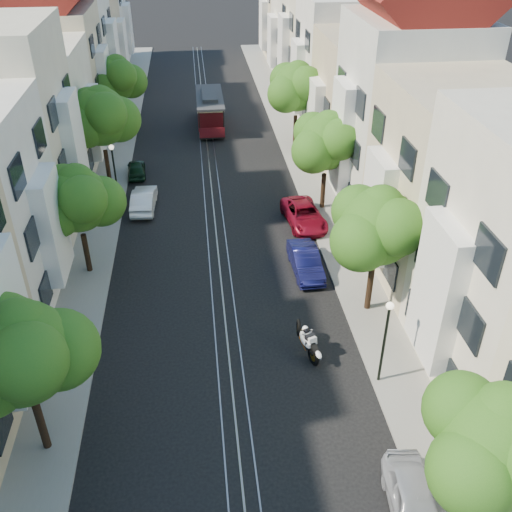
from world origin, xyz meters
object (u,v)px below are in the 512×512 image
object	(u,v)px
tree_e_b	(379,228)
parked_car_e_far	(304,215)
tree_w_c	(101,118)
lamp_west	(114,166)
tree_w_a	(22,355)
tree_w_b	(78,201)
tree_e_a	(498,444)
parked_car_e_mid	(306,261)
cable_car	(210,109)
lamp_east	(386,331)
parked_car_w_far	(136,169)
sportbike_rider	(307,340)
parked_car_w_mid	(144,199)
tree_w_d	(117,80)
tree_e_c	(327,143)
parked_car_e_near	(414,503)
tree_e_d	(297,88)

from	to	relation	value
tree_e_b	parked_car_e_far	world-z (taller)	tree_e_b
tree_w_c	lamp_west	xyz separation A→B (m)	(0.84, -2.98, -2.22)
tree_w_a	lamp_west	distance (m)	20.13
tree_e_b	tree_w_b	size ratio (longest dim) A/B	1.07
tree_e_a	parked_car_e_mid	distance (m)	16.36
tree_e_b	tree_w_b	distance (m)	15.25
cable_car	lamp_east	bearing A→B (deg)	-79.62
tree_e_b	parked_car_w_far	distance (m)	22.15
lamp_east	sportbike_rider	distance (m)	3.97
tree_e_a	parked_car_w_mid	xyz separation A→B (m)	(-11.83, 24.29, -3.72)
parked_car_w_far	lamp_east	bearing A→B (deg)	112.80
lamp_east	parked_car_e_mid	xyz separation A→B (m)	(-1.59, 8.70, -2.18)
tree_e_a	lamp_east	bearing A→B (deg)	97.79
tree_w_c	tree_w_d	distance (m)	11.01
parked_car_w_mid	parked_car_w_far	xyz separation A→B (m)	(-0.85, 5.39, -0.13)
lamp_west	parked_car_w_mid	bearing A→B (deg)	-22.96
tree_e_b	tree_w_b	world-z (taller)	tree_e_b
tree_e_c	parked_car_e_near	distance (m)	22.62
lamp_east	parked_car_e_near	size ratio (longest dim) A/B	1.04
tree_e_c	tree_w_d	size ratio (longest dim) A/B	1.00
parked_car_e_far	tree_e_c	bearing A→B (deg)	43.23
cable_car	tree_e_c	bearing A→B (deg)	-67.42
tree_e_a	parked_car_e_far	bearing A→B (deg)	94.51
parked_car_e_mid	parked_car_w_far	xyz separation A→B (m)	(-10.12, 13.95, -0.12)
tree_e_b	parked_car_e_near	bearing A→B (deg)	-98.42
sportbike_rider	cable_car	distance (m)	30.57
tree_e_b	tree_e_d	size ratio (longest dim) A/B	0.98
cable_car	parked_car_w_mid	distance (m)	16.02
tree_w_b	parked_car_w_far	bearing A→B (deg)	82.25
parked_car_e_mid	tree_w_b	bearing A→B (deg)	171.80
tree_w_a	tree_w_d	world-z (taller)	tree_w_a
tree_e_d	tree_w_a	distance (m)	32.38
lamp_west	cable_car	xyz separation A→B (m)	(6.80, 14.43, -1.16)
lamp_west	tree_w_d	bearing A→B (deg)	93.44
tree_w_a	lamp_west	world-z (taller)	tree_w_a
parked_car_w_far	tree_e_d	bearing A→B (deg)	-165.70
parked_car_e_near	cable_car	bearing A→B (deg)	103.48
sportbike_rider	parked_car_e_mid	size ratio (longest dim) A/B	0.54
lamp_west	parked_car_e_far	size ratio (longest dim) A/B	0.90
tree_w_d	lamp_east	world-z (taller)	tree_w_d
tree_w_c	parked_car_w_far	bearing A→B (deg)	44.16
cable_car	tree_w_b	bearing A→B (deg)	-108.54
tree_e_b	tree_e_d	xyz separation A→B (m)	(0.00, 22.00, 0.13)
tree_w_d	parked_car_e_far	distance (m)	22.35
tree_e_b	tree_e_c	size ratio (longest dim) A/B	1.03
tree_e_a	lamp_east	xyz separation A→B (m)	(-0.96, 7.02, -1.55)
tree_e_b	cable_car	xyz separation A→B (m)	(-6.76, 27.46, -3.05)
tree_w_b	sportbike_rider	size ratio (longest dim) A/B	2.88
tree_e_a	parked_car_w_far	world-z (taller)	tree_e_a
tree_e_c	lamp_east	distance (m)	16.10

